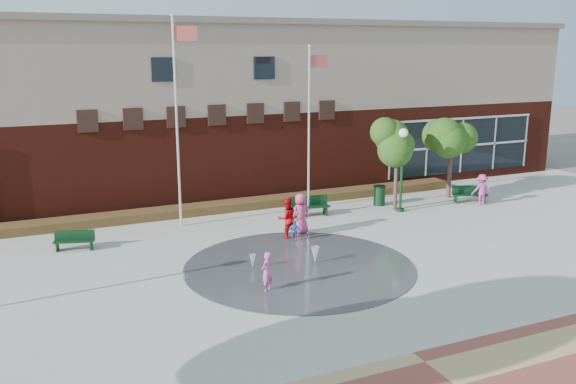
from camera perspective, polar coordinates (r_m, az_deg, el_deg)
name	(u,v)px	position (r m, az deg, el deg)	size (l,w,h in m)	color
ground	(339,297)	(19.82, 4.79, -9.81)	(120.00, 120.00, 0.00)	#666056
plaza_concrete	(288,259)	(23.16, 0.00, -6.26)	(46.00, 18.00, 0.01)	#A8A8A0
splash_pad	(299,267)	(22.30, 1.06, -7.05)	(8.40, 8.40, 0.01)	#383A3D
library_building	(189,105)	(34.70, -9.21, 8.03)	(44.40, 10.40, 9.20)	#52170E
flower_bed	(225,211)	(29.94, -5.94, -1.76)	(26.00, 1.20, 0.40)	maroon
flagpole_left	(178,112)	(26.68, -10.30, 7.39)	(1.06, 0.31, 9.16)	silver
flagpole_right	(310,123)	(28.03, 2.06, 6.47)	(0.98, 0.16, 7.90)	silver
lamp_right	(402,161)	(29.56, 10.63, 2.91)	(0.43, 0.43, 4.07)	#0F331A
bench_left	(74,244)	(25.43, -19.36, -4.64)	(1.61, 0.85, 0.78)	#0F331A
bench_mid	(309,210)	(28.72, 2.00, -1.71)	(1.97, 0.79, 0.96)	#0F331A
bench_right	(470,197)	(32.59, 16.63, -0.50)	(1.80, 1.11, 0.88)	#0F331A
trash_can	(379,195)	(31.01, 8.54, -0.32)	(0.62, 0.62, 1.01)	#0F331A
tree_mid	(397,144)	(29.76, 10.20, 4.40)	(2.64, 2.64, 4.46)	#402D25
tree_small_right	(452,141)	(32.89, 15.07, 4.64)	(2.44, 2.44, 4.17)	#402D25
water_jet_a	(315,264)	(22.65, 2.54, -6.74)	(0.32, 0.32, 0.63)	white
water_jet_b	(253,269)	(22.16, -3.32, -7.22)	(0.23, 0.23, 0.52)	white
child_splash	(267,272)	(20.03, -1.99, -7.46)	(0.49, 0.32, 1.33)	#E755AF
adult_red	(287,218)	(25.31, -0.10, -2.48)	(0.84, 0.66, 1.73)	red
adult_pink	(301,214)	(25.96, 1.20, -2.04)	(0.86, 0.56, 1.77)	#C53B75
child_blue	(295,231)	(25.01, 0.64, -3.67)	(0.53, 0.22, 0.90)	blue
person_bench	(482,190)	(32.21, 17.67, 0.20)	(1.02, 0.59, 1.58)	#C03896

